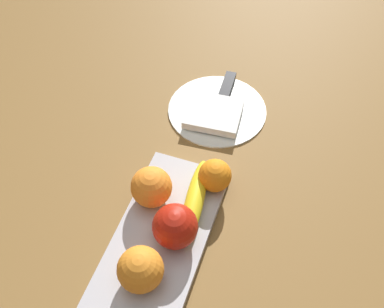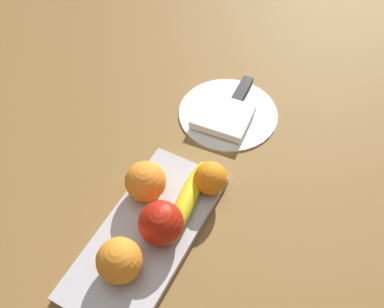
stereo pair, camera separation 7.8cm
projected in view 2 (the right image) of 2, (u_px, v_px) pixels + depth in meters
The scene contains 10 objects.
ground_plane at pixel (143, 210), 0.82m from camera, with size 2.40×2.40×0.00m, color brown.
fruit_tray at pixel (147, 234), 0.77m from camera, with size 0.35×0.16×0.02m, color #B6B4BB.
apple at pixel (161, 223), 0.73m from camera, with size 0.08×0.08×0.08m, color #AF1B0D.
banana at pixel (186, 201), 0.79m from camera, with size 0.18×0.03×0.03m, color yellow.
orange_near_apple at pixel (119, 260), 0.69m from camera, with size 0.08×0.08×0.08m, color orange.
orange_near_banana at pixel (146, 181), 0.79m from camera, with size 0.08×0.08×0.08m, color orange.
orange_center at pixel (211, 178), 0.80m from camera, with size 0.06×0.06×0.06m, color orange.
dinner_plate at pixel (228, 113), 0.97m from camera, with size 0.22×0.22×0.01m, color white.
folded_napkin at pixel (223, 117), 0.94m from camera, with size 0.10×0.12×0.02m, color white.
knife at pixel (239, 95), 0.99m from camera, with size 0.18×0.03×0.01m.
Camera 2 is at (0.33, 0.28, 0.71)m, focal length 40.79 mm.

